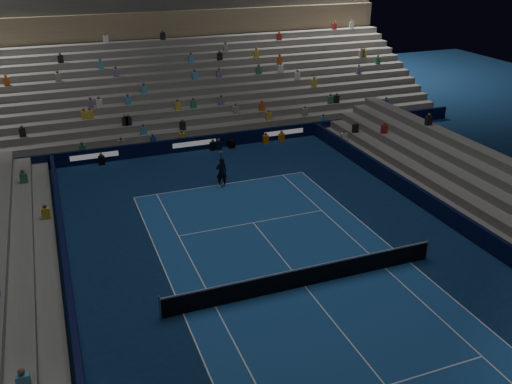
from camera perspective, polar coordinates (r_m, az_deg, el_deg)
The scene contains 9 objects.
ground at distance 24.69m, azimuth 5.06°, elevation -9.68°, with size 90.00×90.00×0.00m, color #0C2448.
court_surface at distance 24.69m, azimuth 5.06°, elevation -9.67°, with size 10.97×23.77×0.01m, color #1A4D93.
sponsor_barrier_far at distance 40.14m, azimuth -6.43°, elevation 5.00°, with size 44.00×0.25×1.00m, color black.
sponsor_barrier_east at distance 29.50m, azimuth 22.40°, elevation -4.38°, with size 0.25×37.00×1.00m, color black.
sponsor_barrier_west at distance 22.58m, azimuth -18.31°, elevation -13.17°, with size 0.25×37.00×1.00m, color black.
grandstand_main at distance 48.17m, azimuth -9.57°, elevation 11.70°, with size 44.00×15.20×11.20m.
tennis_net at distance 24.41m, azimuth 5.11°, elevation -8.70°, with size 12.90×0.10×1.10m.
tennis_player at distance 33.79m, azimuth -3.59°, elevation 2.07°, with size 0.69×0.45×1.89m, color black.
broadcast_camera at distance 40.52m, azimuth -2.58°, elevation 5.02°, with size 0.45×0.89×0.57m.
Camera 1 is at (-9.28, -18.19, 13.88)m, focal length 38.69 mm.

